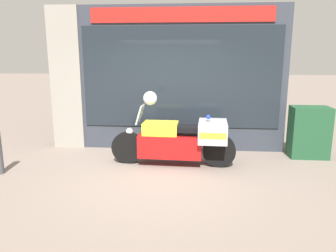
# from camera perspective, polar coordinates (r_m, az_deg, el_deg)

# --- Properties ---
(ground_plane) EXTENTS (60.00, 60.00, 0.00)m
(ground_plane) POSITION_cam_1_polar(r_m,az_deg,el_deg) (6.00, -1.98, -8.94)
(ground_plane) COLOR gray
(shop_building) EXTENTS (5.35, 0.55, 3.24)m
(shop_building) POSITION_cam_1_polar(r_m,az_deg,el_deg) (7.63, -2.82, 8.23)
(shop_building) COLOR #333842
(shop_building) RESTS_ON ground
(window_display) EXTENTS (4.18, 0.30, 2.01)m
(window_display) POSITION_cam_1_polar(r_m,az_deg,el_deg) (7.77, 1.91, -0.25)
(window_display) COLOR slate
(window_display) RESTS_ON ground
(paramedic_motorcycle) EXTENTS (2.49, 0.79, 1.20)m
(paramedic_motorcycle) POSITION_cam_1_polar(r_m,az_deg,el_deg) (6.49, 2.36, -2.32)
(paramedic_motorcycle) COLOR black
(paramedic_motorcycle) RESTS_ON ground
(utility_cabinet) EXTENTS (0.79, 0.51, 1.10)m
(utility_cabinet) POSITION_cam_1_polar(r_m,az_deg,el_deg) (7.63, 23.35, -0.99)
(utility_cabinet) COLOR #1E4C2D
(utility_cabinet) RESTS_ON ground
(white_helmet) EXTENTS (0.27, 0.27, 0.27)m
(white_helmet) POSITION_cam_1_polar(r_m,az_deg,el_deg) (6.41, -3.12, 4.85)
(white_helmet) COLOR white
(white_helmet) RESTS_ON paramedic_motorcycle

